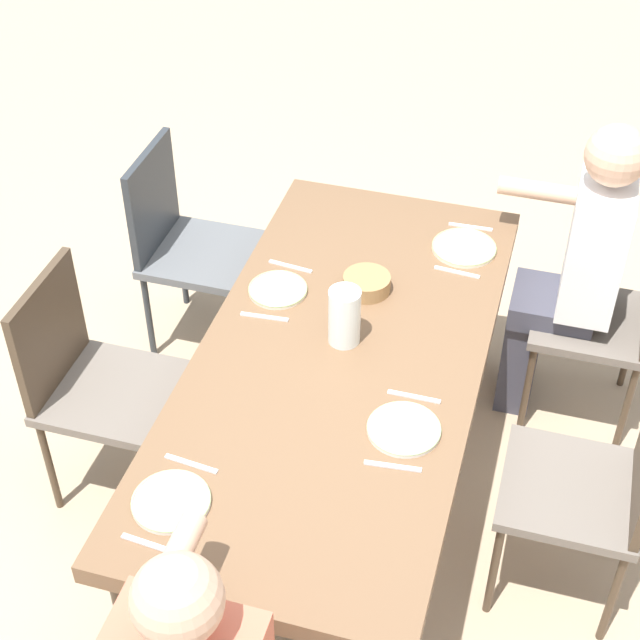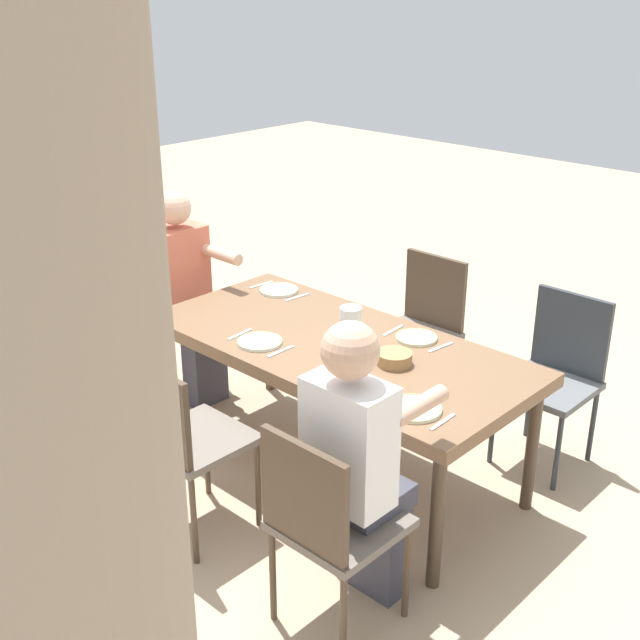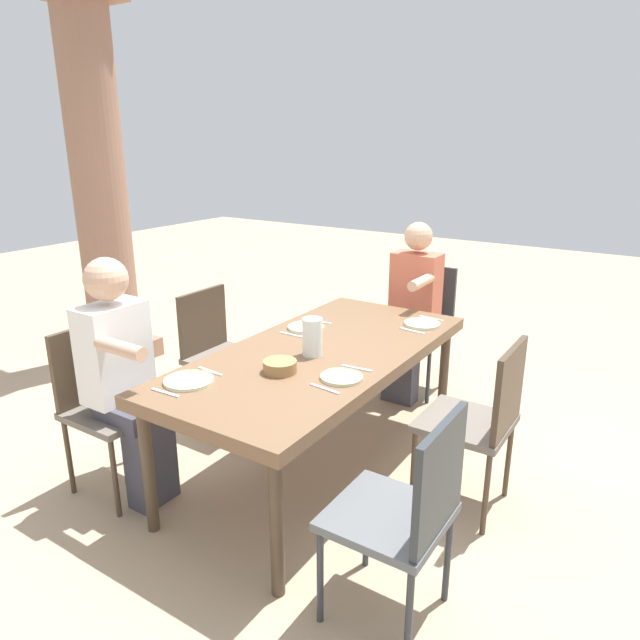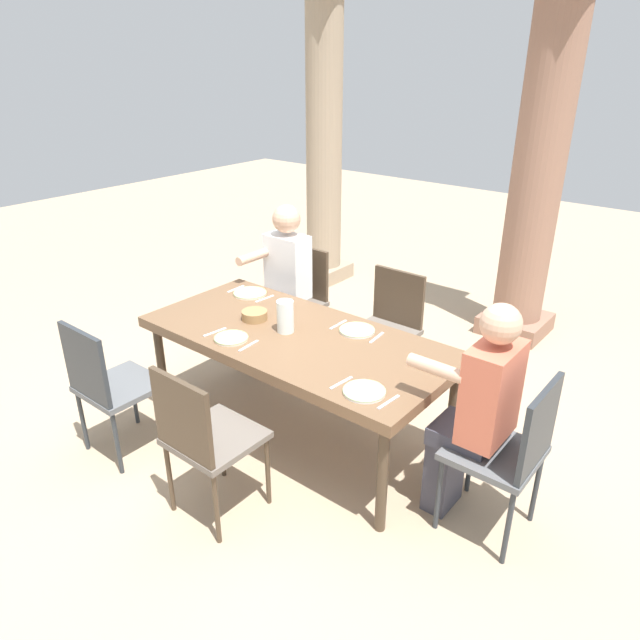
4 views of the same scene
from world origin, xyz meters
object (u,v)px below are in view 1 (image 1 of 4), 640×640
(diner_woman_green, at_px, (574,266))
(plate_1, at_px, (278,290))
(dining_table, at_px, (339,369))
(bread_basket, at_px, (365,283))
(chair_mid_south, at_px, (87,374))
(plate_3, at_px, (171,501))
(water_pitcher, at_px, (344,319))
(chair_west_north, at_px, (615,312))
(plate_0, at_px, (464,248))
(chair_west_south, at_px, (182,237))
(plate_2, at_px, (404,429))
(chair_mid_north, at_px, (599,483))

(diner_woman_green, bearing_deg, plate_1, -63.97)
(dining_table, bearing_deg, plate_1, -131.74)
(dining_table, height_order, bread_basket, bread_basket)
(chair_mid_south, xyz_separation_m, plate_3, (0.60, 0.59, 0.21))
(plate_1, distance_m, plate_3, 0.99)
(chair_mid_south, distance_m, water_pitcher, 0.95)
(chair_west_north, relative_size, diner_woman_green, 0.70)
(diner_woman_green, relative_size, plate_0, 5.36)
(chair_west_north, relative_size, plate_0, 3.74)
(chair_mid_south, bearing_deg, water_pitcher, 103.32)
(plate_0, height_order, plate_1, same)
(plate_1, bearing_deg, chair_mid_south, -56.04)
(dining_table, height_order, chair_west_south, chair_west_south)
(chair_mid_south, relative_size, plate_3, 4.07)
(chair_west_south, bearing_deg, plate_1, 50.32)
(diner_woman_green, distance_m, plate_1, 1.12)
(plate_0, bearing_deg, dining_table, -22.58)
(plate_1, xyz_separation_m, plate_3, (0.99, 0.01, -0.00))
(chair_west_south, bearing_deg, plate_0, 87.53)
(bread_basket, bearing_deg, plate_3, -14.88)
(chair_west_north, bearing_deg, plate_0, -85.09)
(plate_0, height_order, bread_basket, bread_basket)
(chair_mid_south, relative_size, plate_2, 4.05)
(chair_west_south, distance_m, water_pitcher, 1.15)
(diner_woman_green, bearing_deg, plate_3, -33.87)
(chair_west_north, bearing_deg, bread_basket, -66.32)
(diner_woman_green, bearing_deg, chair_west_north, 89.10)
(chair_mid_north, xyz_separation_m, plate_3, (0.60, -1.18, 0.21))
(water_pitcher, bearing_deg, diner_woman_green, 133.63)
(bread_basket, bearing_deg, dining_table, 0.71)
(plate_0, bearing_deg, diner_woman_green, 97.50)
(dining_table, height_order, diner_woman_green, diner_woman_green)
(plate_2, xyz_separation_m, water_pitcher, (-0.35, -0.28, 0.08))
(plate_2, bearing_deg, chair_mid_north, 103.34)
(plate_3, bearing_deg, dining_table, 157.92)
(dining_table, height_order, plate_2, plate_2)
(dining_table, bearing_deg, chair_mid_south, -81.95)
(plate_0, bearing_deg, chair_west_south, -92.47)
(dining_table, relative_size, diner_woman_green, 1.53)
(plate_1, xyz_separation_m, bread_basket, (-0.10, 0.30, 0.02))
(plate_3, bearing_deg, plate_1, -179.58)
(dining_table, bearing_deg, plate_0, 157.42)
(diner_woman_green, height_order, plate_3, diner_woman_green)
(chair_west_south, height_order, chair_mid_north, chair_west_south)
(plate_1, xyz_separation_m, plate_2, (0.54, 0.58, -0.00))
(chair_west_north, bearing_deg, chair_west_south, -90.00)
(water_pitcher, bearing_deg, chair_mid_south, -76.68)
(plate_1, bearing_deg, water_pitcher, 57.69)
(chair_west_north, bearing_deg, water_pitcher, -53.01)
(plate_2, height_order, bread_basket, bread_basket)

